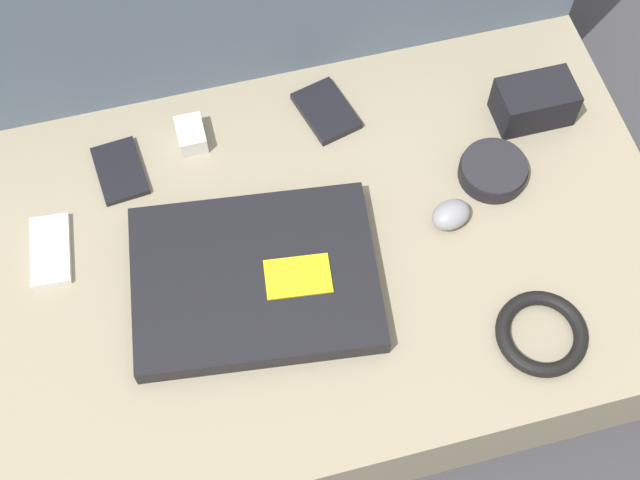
# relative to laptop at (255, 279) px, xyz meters

# --- Properties ---
(ground_plane) EXTENTS (8.00, 8.00, 0.00)m
(ground_plane) POSITION_rel_laptop_xyz_m (0.10, 0.03, -0.17)
(ground_plane) COLOR #38383D
(couch_seat) EXTENTS (1.02, 0.64, 0.15)m
(couch_seat) POSITION_rel_laptop_xyz_m (0.10, 0.03, -0.09)
(couch_seat) COLOR gray
(couch_seat) RESTS_ON ground_plane
(laptop) EXTENTS (0.37, 0.29, 0.03)m
(laptop) POSITION_rel_laptop_xyz_m (0.00, 0.00, 0.00)
(laptop) COLOR black
(laptop) RESTS_ON couch_seat
(computer_mouse) EXTENTS (0.07, 0.06, 0.04)m
(computer_mouse) POSITION_rel_laptop_xyz_m (0.29, 0.03, 0.00)
(computer_mouse) COLOR gray
(computer_mouse) RESTS_ON couch_seat
(speaker_puck) EXTENTS (0.10, 0.10, 0.03)m
(speaker_puck) POSITION_rel_laptop_xyz_m (0.38, 0.09, -0.00)
(speaker_puck) COLOR black
(speaker_puck) RESTS_ON couch_seat
(phone_silver) EXTENTS (0.09, 0.12, 0.01)m
(phone_silver) POSITION_rel_laptop_xyz_m (0.17, 0.26, -0.01)
(phone_silver) COLOR black
(phone_silver) RESTS_ON couch_seat
(phone_black) EXTENTS (0.06, 0.12, 0.01)m
(phone_black) POSITION_rel_laptop_xyz_m (-0.27, 0.12, -0.01)
(phone_black) COLOR silver
(phone_black) RESTS_ON couch_seat
(phone_small) EXTENTS (0.08, 0.11, 0.01)m
(phone_small) POSITION_rel_laptop_xyz_m (-0.16, 0.23, -0.01)
(phone_small) COLOR black
(phone_small) RESTS_ON couch_seat
(camera_pouch) EXTENTS (0.12, 0.07, 0.06)m
(camera_pouch) POSITION_rel_laptop_xyz_m (0.48, 0.18, 0.02)
(camera_pouch) COLOR black
(camera_pouch) RESTS_ON couch_seat
(charger_brick) EXTENTS (0.04, 0.06, 0.03)m
(charger_brick) POSITION_rel_laptop_xyz_m (-0.04, 0.26, -0.00)
(charger_brick) COLOR silver
(charger_brick) RESTS_ON couch_seat
(cable_coil) EXTENTS (0.13, 0.13, 0.02)m
(cable_coil) POSITION_rel_laptop_xyz_m (0.36, -0.17, -0.01)
(cable_coil) COLOR black
(cable_coil) RESTS_ON couch_seat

